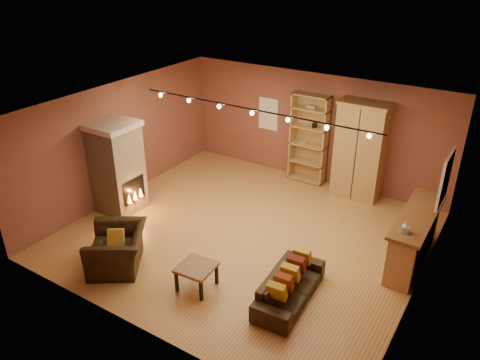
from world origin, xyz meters
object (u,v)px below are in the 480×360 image
Objects in this scene: armchair at (117,243)px; loveseat at (290,282)px; armoire at (360,150)px; fireplace at (117,167)px; bar_counter at (414,237)px; coffee_table at (196,269)px; bookcase at (310,138)px.

loveseat is at bearing 71.01° from armchair.
armoire is 1.71× the size of armchair.
fireplace is 1.52× the size of armchair.
fireplace is 6.44m from bar_counter.
armchair reaches higher than coffee_table.
coffee_table is (3.22, -1.35, -0.66)m from fireplace.
bar_counter reaches higher than loveseat.
fireplace is at bearing -170.94° from armchair.
loveseat is 2.73× the size of coffee_table.
coffee_table is at bearing 107.80° from loveseat.
coffee_table is at bearing 64.98° from armchair.
bookcase is 1.66× the size of armchair.
bar_counter is at bearing -47.67° from armoire.
fireplace is 4.80m from bookcase.
fireplace is at bearing 77.23° from loveseat.
armoire is 5.94m from armchair.
armoire is (4.39, 3.55, 0.14)m from fireplace.
fireplace is 3.55m from coffee_table.
armchair is 1.68m from coffee_table.
armchair is at bearing -170.38° from coffee_table.
bar_counter is at bearing 89.24° from armchair.
armoire reaches higher than armchair.
bar_counter reaches higher than armchair.
bar_counter is 4.17m from coffee_table.
loveseat is at bearing -68.73° from bookcase.
loveseat is at bearing -85.12° from armoire.
armoire is 1.08× the size of bar_counter.
fireplace is at bearing -141.05° from armoire.
bar_counter is 3.37× the size of coffee_table.
armoire is at bearing 116.73° from armchair.
bar_counter is at bearing -37.45° from loveseat.
armchair is (-4.68, -3.14, -0.03)m from bar_counter.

